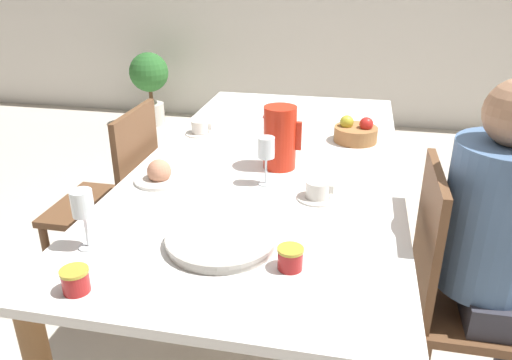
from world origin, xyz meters
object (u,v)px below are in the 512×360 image
Objects in this scene: person_seated at (504,241)px; jam_jar_red at (290,257)px; wine_glass_juice at (83,207)px; teacup_near_person at (317,191)px; serving_tray at (221,240)px; potted_plant at (150,80)px; red_pitcher at (280,137)px; chair_opposite at (116,200)px; jam_jar_amber at (75,279)px; wine_glass_water at (266,150)px; chair_person_side at (460,294)px; bread_plate at (159,174)px; fruit_bowl at (356,132)px; teacup_across at (200,128)px.

person_seated is 16.96× the size of jam_jar_red.
wine_glass_juice is 0.76m from teacup_near_person.
serving_tray is 3.53m from potted_plant.
red_pitcher is 0.62m from serving_tray.
jam_jar_amber is at bearing -157.68° from chair_opposite.
wine_glass_water is 0.45m from serving_tray.
chair_person_side reaches higher than bread_plate.
teacup_near_person is at bearing -103.61° from person_seated.
jam_jar_red is (-0.60, -0.29, 0.05)m from person_seated.
red_pitcher is at bearing 82.30° from wine_glass_water.
red_pitcher is at bearing -57.23° from potted_plant.
chair_opposite reaches higher than wine_glass_water.
chair_opposite reaches higher than fruit_bowl.
jam_jar_red is at bearing -72.52° from wine_glass_water.
teacup_across is 0.99m from serving_tray.
wine_glass_juice is 1.28m from fruit_bowl.
jam_jar_amber is at bearing -69.60° from potted_plant.
person_seated is at bearing -31.33° from teacup_across.
bread_plate reaches higher than teacup_across.
teacup_near_person is 1.96× the size of jam_jar_red.
chair_person_side is at bearing -7.95° from bread_plate.
bread_plate is 0.67m from jam_jar_amber.
person_seated is 4.90× the size of red_pitcher.
teacup_near_person is at bearing 50.08° from jam_jar_amber.
person_seated is 16.96× the size of jam_jar_amber.
chair_opposite is 12.93× the size of jam_jar_red.
chair_person_side is 4.77× the size of fruit_bowl.
person_seated is 0.88m from fruit_bowl.
chair_opposite is 3.74× the size of red_pitcher.
chair_person_side is 0.76× the size of person_seated.
chair_person_side is at bearing -32.71° from teacup_across.
jam_jar_amber is 0.54m from jam_jar_red.
potted_plant is (-2.29, 2.91, -0.06)m from chair_person_side.
serving_tray is 0.41m from jam_jar_amber.
serving_tray is at bearing 14.09° from wine_glass_juice.
bread_plate reaches higher than potted_plant.
bread_plate is at bearing 131.75° from serving_tray.
fruit_bowl is (1.02, 0.33, 0.28)m from chair_opposite.
bread_plate reaches higher than serving_tray.
teacup_across is 1.96× the size of jam_jar_red.
chair_person_side is at bearing -14.11° from teacup_near_person.
jam_jar_amber is at bearing -112.17° from red_pitcher.
potted_plant is (-1.64, 2.54, -0.42)m from red_pitcher.
wine_glass_water is at bearing -50.55° from teacup_across.
chair_opposite reaches higher than serving_tray.
teacup_near_person is at bearing -55.56° from red_pitcher.
wine_glass_juice reaches higher than fruit_bowl.
red_pitcher is 1.28× the size of fruit_bowl.
fruit_bowl is (0.11, 0.62, 0.01)m from teacup_near_person.
red_pitcher reaches higher than jam_jar_amber.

